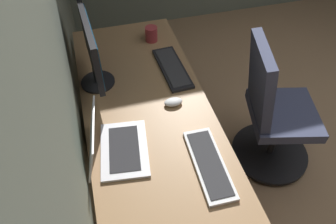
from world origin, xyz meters
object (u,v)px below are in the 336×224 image
at_px(monitor_primary, 92,50).
at_px(office_chair, 272,115).
at_px(laptop_left, 112,145).
at_px(keyboard_spare, 172,68).
at_px(mouse_main, 173,102).
at_px(coffee_mug, 151,34).
at_px(drawer_pedestal, 146,151).
at_px(keyboard_main, 209,164).

height_order(monitor_primary, office_chair, monitor_primary).
xyz_separation_m(laptop_left, office_chair, (0.23, -1.06, -0.33)).
distance_m(laptop_left, keyboard_spare, 0.70).
bearing_deg(mouse_main, coffee_mug, -2.30).
distance_m(drawer_pedestal, coffee_mug, 0.80).
xyz_separation_m(laptop_left, keyboard_main, (-0.20, -0.43, -0.04)).
relative_size(laptop_left, mouse_main, 3.64).
height_order(keyboard_spare, mouse_main, mouse_main).
bearing_deg(keyboard_spare, keyboard_main, 177.90).
bearing_deg(keyboard_spare, monitor_primary, 90.36).
relative_size(keyboard_main, keyboard_spare, 0.99).
bearing_deg(office_chair, laptop_left, 102.08).
relative_size(keyboard_spare, coffee_mug, 3.45).
bearing_deg(monitor_primary, drawer_pedestal, -144.71).
xyz_separation_m(mouse_main, office_chair, (-0.01, -0.68, -0.29)).
distance_m(drawer_pedestal, keyboard_spare, 0.55).
xyz_separation_m(monitor_primary, keyboard_main, (-0.73, -0.43, -0.23)).
relative_size(drawer_pedestal, coffee_mug, 5.62).
bearing_deg(keyboard_main, coffee_mug, 1.38).
height_order(drawer_pedestal, keyboard_main, keyboard_main).
bearing_deg(drawer_pedestal, mouse_main, -90.64).
relative_size(monitor_primary, coffee_mug, 4.03).
bearing_deg(office_chair, mouse_main, 89.06).
bearing_deg(keyboard_spare, drawer_pedestal, 139.11).
height_order(coffee_mug, office_chair, office_chair).
distance_m(monitor_primary, coffee_mug, 0.57).
distance_m(keyboard_spare, coffee_mug, 0.35).
height_order(drawer_pedestal, mouse_main, mouse_main).
height_order(laptop_left, office_chair, office_chair).
bearing_deg(monitor_primary, mouse_main, -127.48).
height_order(monitor_primary, mouse_main, monitor_primary).
xyz_separation_m(keyboard_main, office_chair, (0.43, -0.63, -0.28)).
bearing_deg(keyboard_main, monitor_primary, 30.72).
bearing_deg(monitor_primary, keyboard_spare, -89.64).
height_order(drawer_pedestal, monitor_primary, monitor_primary).
height_order(keyboard_main, office_chair, office_chair).
bearing_deg(coffee_mug, mouse_main, 177.70).
relative_size(mouse_main, coffee_mug, 0.84).
relative_size(monitor_primary, keyboard_main, 1.17).
distance_m(coffee_mug, office_chair, 0.98).
relative_size(drawer_pedestal, office_chair, 0.72).
relative_size(drawer_pedestal, keyboard_main, 1.64).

